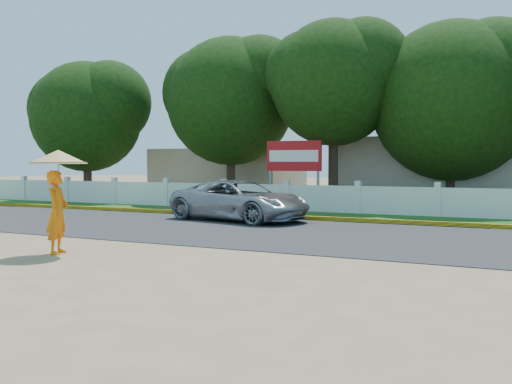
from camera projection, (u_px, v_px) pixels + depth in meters
ground at (216, 257)px, 12.22m from camera, size 120.00×120.00×0.00m
road at (294, 233)px, 16.27m from camera, size 60.00×7.00×0.02m
grass_verge at (347, 217)px, 21.00m from camera, size 60.00×3.50×0.03m
curb at (333, 219)px, 19.46m from camera, size 40.00×0.18×0.16m
fence at (358, 200)px, 22.28m from camera, size 40.00×0.10×1.10m
building_near at (459, 171)px, 27.04m from camera, size 10.00×6.00×3.20m
building_far at (228, 173)px, 33.58m from camera, size 8.00×5.00×2.80m
vehicle at (240, 200)px, 19.72m from camera, size 5.46×3.39×1.41m
monk_with_parasol at (58, 186)px, 12.54m from camera, size 1.27×1.27×2.30m
billboard at (294, 160)px, 24.54m from camera, size 2.50×0.13×2.95m
tree_row at (384, 94)px, 24.58m from camera, size 34.79×8.53×8.45m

